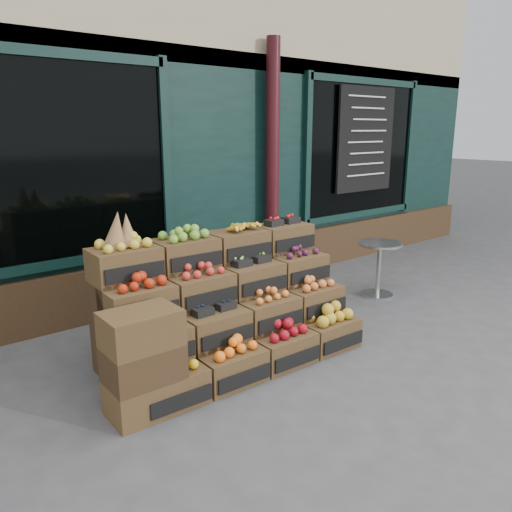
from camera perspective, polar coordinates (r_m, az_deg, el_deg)
ground at (r=4.89m, az=7.18°, el=-10.91°), size 60.00×60.00×0.00m
shop_facade at (r=8.74m, az=-18.39°, el=15.79°), size 12.00×6.24×4.80m
crate_display at (r=4.68m, az=-3.40°, el=-6.17°), size 2.33×1.21×1.43m
spare_crates at (r=3.84m, az=-12.75°, el=-11.86°), size 0.55×0.39×0.81m
bistro_table at (r=6.48m, az=13.87°, el=-0.77°), size 0.55×0.55×0.69m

